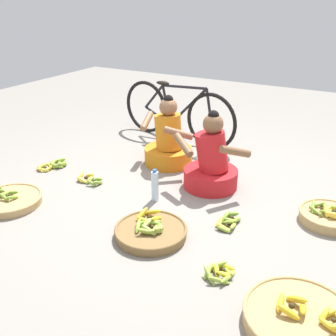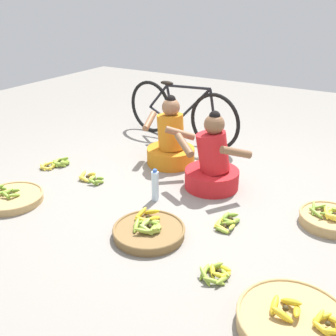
{
  "view_description": "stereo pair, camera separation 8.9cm",
  "coord_description": "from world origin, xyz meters",
  "px_view_note": "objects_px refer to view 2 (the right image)",
  "views": [
    {
      "loc": [
        1.52,
        -2.92,
        1.75
      ],
      "look_at": [
        0.0,
        -0.2,
        0.35
      ],
      "focal_mm": 42.41,
      "sensor_mm": 36.0,
      "label": 1
    },
    {
      "loc": [
        1.6,
        -2.87,
        1.75
      ],
      "look_at": [
        0.0,
        -0.2,
        0.35
      ],
      "focal_mm": 42.41,
      "sensor_mm": 36.0,
      "label": 2
    }
  ],
  "objects_px": {
    "loose_bananas_mid_right": "(57,163)",
    "vendor_woman_behind": "(171,143)",
    "loose_bananas_mid_left": "(216,273)",
    "loose_bananas_front_right": "(91,178)",
    "banana_basket_near_bicycle": "(294,321)",
    "banana_basket_front_left": "(11,198)",
    "banana_basket_front_center": "(149,230)",
    "loose_bananas_near_vendor": "(227,222)",
    "vendor_woman_front": "(212,164)",
    "banana_basket_back_right": "(329,218)",
    "bicycle_leaning": "(180,113)",
    "water_bottle": "(155,186)"
  },
  "relations": [
    {
      "from": "banana_basket_front_center",
      "to": "loose_bananas_near_vendor",
      "type": "xyz_separation_m",
      "value": [
        0.47,
        0.45,
        -0.02
      ]
    },
    {
      "from": "loose_bananas_near_vendor",
      "to": "vendor_woman_behind",
      "type": "bearing_deg",
      "value": 140.59
    },
    {
      "from": "banana_basket_front_center",
      "to": "water_bottle",
      "type": "bearing_deg",
      "value": 117.67
    },
    {
      "from": "vendor_woman_front",
      "to": "loose_bananas_mid_right",
      "type": "distance_m",
      "value": 1.72
    },
    {
      "from": "loose_bananas_near_vendor",
      "to": "water_bottle",
      "type": "height_order",
      "value": "water_bottle"
    },
    {
      "from": "banana_basket_back_right",
      "to": "loose_bananas_near_vendor",
      "type": "relative_size",
      "value": 1.7
    },
    {
      "from": "banana_basket_back_right",
      "to": "loose_bananas_front_right",
      "type": "distance_m",
      "value": 2.23
    },
    {
      "from": "loose_bananas_mid_left",
      "to": "water_bottle",
      "type": "height_order",
      "value": "water_bottle"
    },
    {
      "from": "banana_basket_back_right",
      "to": "water_bottle",
      "type": "distance_m",
      "value": 1.49
    },
    {
      "from": "loose_bananas_front_right",
      "to": "loose_bananas_near_vendor",
      "type": "bearing_deg",
      "value": -2.51
    },
    {
      "from": "vendor_woman_front",
      "to": "loose_bananas_mid_right",
      "type": "xyz_separation_m",
      "value": [
        -1.66,
        -0.39,
        -0.21
      ]
    },
    {
      "from": "banana_basket_back_right",
      "to": "bicycle_leaning",
      "type": "bearing_deg",
      "value": 150.96
    },
    {
      "from": "banana_basket_front_left",
      "to": "water_bottle",
      "type": "distance_m",
      "value": 1.3
    },
    {
      "from": "banana_basket_front_center",
      "to": "loose_bananas_near_vendor",
      "type": "height_order",
      "value": "banana_basket_front_center"
    },
    {
      "from": "banana_basket_near_bicycle",
      "to": "loose_bananas_mid_right",
      "type": "height_order",
      "value": "banana_basket_near_bicycle"
    },
    {
      "from": "loose_bananas_front_right",
      "to": "banana_basket_back_right",
      "type": "bearing_deg",
      "value": 9.74
    },
    {
      "from": "banana_basket_front_left",
      "to": "loose_bananas_mid_left",
      "type": "bearing_deg",
      "value": 0.27
    },
    {
      "from": "vendor_woman_behind",
      "to": "banana_basket_near_bicycle",
      "type": "distance_m",
      "value": 2.45
    },
    {
      "from": "loose_bananas_mid_right",
      "to": "loose_bananas_front_right",
      "type": "relative_size",
      "value": 1.14
    },
    {
      "from": "loose_bananas_mid_left",
      "to": "banana_basket_back_right",
      "type": "bearing_deg",
      "value": 64.15
    },
    {
      "from": "banana_basket_back_right",
      "to": "banana_basket_near_bicycle",
      "type": "relative_size",
      "value": 0.75
    },
    {
      "from": "banana_basket_front_center",
      "to": "vendor_woman_front",
      "type": "bearing_deg",
      "value": 86.69
    },
    {
      "from": "banana_basket_front_left",
      "to": "loose_bananas_near_vendor",
      "type": "height_order",
      "value": "banana_basket_front_left"
    },
    {
      "from": "vendor_woman_behind",
      "to": "loose_bananas_near_vendor",
      "type": "xyz_separation_m",
      "value": [
        1.04,
        -0.86,
        -0.22
      ]
    },
    {
      "from": "banana_basket_back_right",
      "to": "loose_bananas_mid_left",
      "type": "bearing_deg",
      "value": -115.85
    },
    {
      "from": "banana_basket_near_bicycle",
      "to": "banana_basket_front_left",
      "type": "bearing_deg",
      "value": 176.07
    },
    {
      "from": "banana_basket_back_right",
      "to": "loose_bananas_front_right",
      "type": "bearing_deg",
      "value": -170.26
    },
    {
      "from": "loose_bananas_mid_left",
      "to": "bicycle_leaning",
      "type": "bearing_deg",
      "value": 124.5
    },
    {
      "from": "vendor_woman_front",
      "to": "banana_basket_front_left",
      "type": "xyz_separation_m",
      "value": [
        -1.42,
        -1.19,
        -0.2
      ]
    },
    {
      "from": "bicycle_leaning",
      "to": "banana_basket_near_bicycle",
      "type": "height_order",
      "value": "bicycle_leaning"
    },
    {
      "from": "loose_bananas_front_right",
      "to": "vendor_woman_front",
      "type": "bearing_deg",
      "value": 24.3
    },
    {
      "from": "banana_basket_front_left",
      "to": "water_bottle",
      "type": "height_order",
      "value": "water_bottle"
    },
    {
      "from": "vendor_woman_front",
      "to": "banana_basket_near_bicycle",
      "type": "distance_m",
      "value": 1.8
    },
    {
      "from": "vendor_woman_front",
      "to": "banana_basket_near_bicycle",
      "type": "relative_size",
      "value": 1.18
    },
    {
      "from": "loose_bananas_mid_right",
      "to": "vendor_woman_behind",
      "type": "bearing_deg",
      "value": 34.02
    },
    {
      "from": "bicycle_leaning",
      "to": "loose_bananas_near_vendor",
      "type": "relative_size",
      "value": 5.93
    },
    {
      "from": "vendor_woman_front",
      "to": "bicycle_leaning",
      "type": "height_order",
      "value": "vendor_woman_front"
    },
    {
      "from": "loose_bananas_front_right",
      "to": "banana_basket_front_left",
      "type": "bearing_deg",
      "value": -115.34
    },
    {
      "from": "banana_basket_back_right",
      "to": "water_bottle",
      "type": "relative_size",
      "value": 1.59
    },
    {
      "from": "vendor_woman_behind",
      "to": "banana_basket_back_right",
      "type": "bearing_deg",
      "value": -13.27
    },
    {
      "from": "loose_bananas_mid_right",
      "to": "banana_basket_near_bicycle",
      "type": "bearing_deg",
      "value": -19.13
    },
    {
      "from": "vendor_woman_behind",
      "to": "banana_basket_near_bicycle",
      "type": "bearing_deg",
      "value": -43.01
    },
    {
      "from": "bicycle_leaning",
      "to": "banana_basket_back_right",
      "type": "distance_m",
      "value": 2.34
    },
    {
      "from": "loose_bananas_mid_left",
      "to": "loose_bananas_front_right",
      "type": "bearing_deg",
      "value": 157.69
    },
    {
      "from": "vendor_woman_front",
      "to": "bicycle_leaning",
      "type": "distance_m",
      "value": 1.37
    },
    {
      "from": "banana_basket_front_center",
      "to": "loose_bananas_mid_left",
      "type": "xyz_separation_m",
      "value": [
        0.65,
        -0.18,
        -0.02
      ]
    },
    {
      "from": "loose_bananas_near_vendor",
      "to": "banana_basket_back_right",
      "type": "bearing_deg",
      "value": 32.23
    },
    {
      "from": "banana_basket_front_center",
      "to": "vendor_woman_behind",
      "type": "bearing_deg",
      "value": 113.78
    },
    {
      "from": "banana_basket_front_left",
      "to": "loose_bananas_front_right",
      "type": "bearing_deg",
      "value": 64.66
    },
    {
      "from": "vendor_woman_front",
      "to": "bicycle_leaning",
      "type": "bearing_deg",
      "value": 132.17
    }
  ]
}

